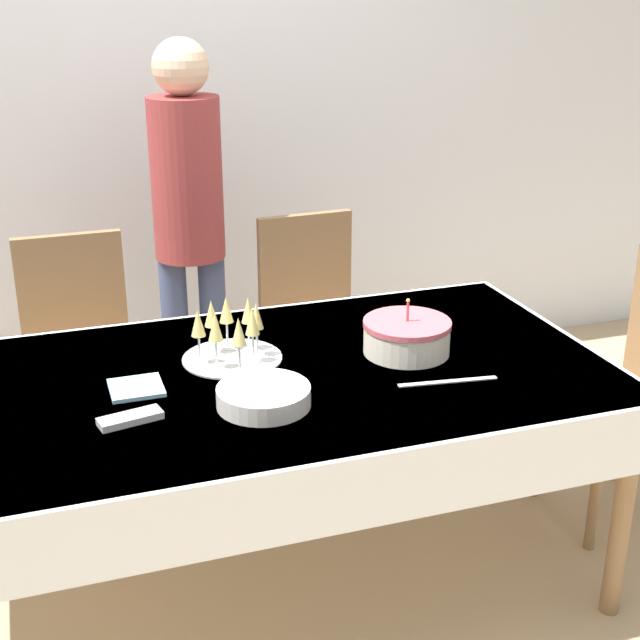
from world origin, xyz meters
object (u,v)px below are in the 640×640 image
object	(u,v)px
dining_chair_far_left	(80,352)
dining_chair_right_end	(638,379)
birthday_cake	(407,337)
person_standing	(188,209)
plate_stack_main	(264,396)
champagne_tray	(231,332)
dining_chair_far_right	(315,323)

from	to	relation	value
dining_chair_far_left	dining_chair_right_end	size ratio (longest dim) A/B	1.00
birthday_cake	person_standing	xyz separation A→B (m)	(-0.47, 1.07, 0.19)
plate_stack_main	person_standing	world-z (taller)	person_standing
person_standing	dining_chair_far_left	bearing A→B (deg)	-156.21
champagne_tray	person_standing	world-z (taller)	person_standing
birthday_cake	person_standing	world-z (taller)	person_standing
person_standing	birthday_cake	bearing A→B (deg)	-66.13
champagne_tray	dining_chair_far_right	bearing A→B (deg)	55.08
plate_stack_main	birthday_cake	bearing A→B (deg)	22.16
dining_chair_far_right	champagne_tray	bearing A→B (deg)	-124.92
person_standing	plate_stack_main	bearing A→B (deg)	-92.21
birthday_cake	plate_stack_main	bearing A→B (deg)	-157.84
plate_stack_main	dining_chair_far_right	bearing A→B (deg)	64.73
plate_stack_main	person_standing	bearing A→B (deg)	87.79
dining_chair_far_right	dining_chair_right_end	world-z (taller)	same
person_standing	dining_chair_far_right	bearing A→B (deg)	-24.82
dining_chair_right_end	champagne_tray	world-z (taller)	dining_chair_right_end
champagne_tray	person_standing	distance (m)	0.96
dining_chair_far_left	plate_stack_main	distance (m)	1.18
birthday_cake	plate_stack_main	xyz separation A→B (m)	(-0.52, -0.21, -0.03)
plate_stack_main	person_standing	size ratio (longest dim) A/B	0.16
dining_chair_far_right	person_standing	size ratio (longest dim) A/B	0.58
dining_chair_far_left	person_standing	xyz separation A→B (m)	(0.48, 0.21, 0.47)
dining_chair_far_left	birthday_cake	size ratio (longest dim) A/B	3.48
dining_chair_right_end	person_standing	bearing A→B (deg)	141.63
birthday_cake	champagne_tray	world-z (taller)	same
birthday_cake	person_standing	size ratio (longest dim) A/B	0.17
dining_chair_far_left	dining_chair_right_end	world-z (taller)	same
birthday_cake	champagne_tray	distance (m)	0.55
birthday_cake	plate_stack_main	world-z (taller)	birthday_cake
dining_chair_far_right	plate_stack_main	bearing A→B (deg)	-115.27
dining_chair_far_right	plate_stack_main	distance (m)	1.21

